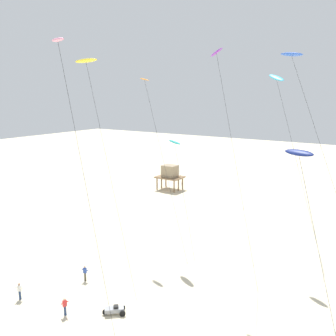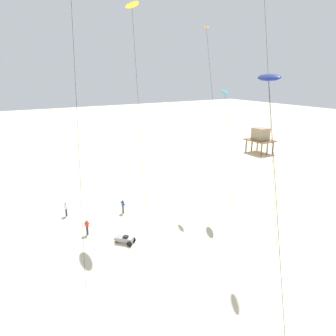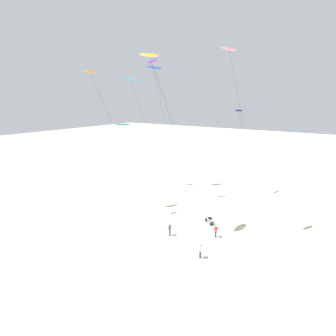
{
  "view_description": "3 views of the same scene",
  "coord_description": "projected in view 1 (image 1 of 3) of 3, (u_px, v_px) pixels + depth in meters",
  "views": [
    {
      "loc": [
        18.64,
        -21.66,
        19.24
      ],
      "look_at": [
        -1.69,
        9.41,
        11.59
      ],
      "focal_mm": 37.81,
      "sensor_mm": 36.0,
      "label": 1
    },
    {
      "loc": [
        24.77,
        -11.29,
        15.89
      ],
      "look_at": [
        -2.0,
        5.08,
        6.48
      ],
      "focal_mm": 34.09,
      "sensor_mm": 36.0,
      "label": 2
    },
    {
      "loc": [
        -36.26,
        -16.96,
        17.66
      ],
      "look_at": [
        -3.56,
        5.12,
        8.06
      ],
      "focal_mm": 30.43,
      "sensor_mm": 36.0,
      "label": 3
    }
  ],
  "objects": [
    {
      "name": "ground_plane",
      "position": [
        126.0,
        315.0,
        31.63
      ],
      "size": [
        260.0,
        260.0,
        0.0
      ],
      "primitive_type": "plane",
      "color": "beige"
    },
    {
      "name": "kite_purple",
      "position": [
        217.0,
        58.0,
        35.78
      ],
      "size": [
        7.43,
        3.17,
        24.05
      ],
      "color": "purple",
      "rests_on": "ground"
    },
    {
      "name": "kite_teal",
      "position": [
        175.0,
        143.0,
        41.81
      ],
      "size": [
        5.11,
        2.38,
        14.07
      ],
      "color": "teal",
      "rests_on": "ground"
    },
    {
      "name": "kite_yellow",
      "position": [
        86.0,
        62.0,
        35.21
      ],
      "size": [
        10.28,
        3.87,
        22.9
      ],
      "color": "yellow",
      "rests_on": "ground"
    },
    {
      "name": "kite_navy",
      "position": [
        300.0,
        156.0,
        22.41
      ],
      "size": [
        5.76,
        2.41,
        15.94
      ],
      "color": "navy",
      "rests_on": "ground"
    },
    {
      "name": "kite_cyan",
      "position": [
        277.0,
        81.0,
        40.54
      ],
      "size": [
        8.63,
        3.74,
        21.84
      ],
      "color": "#33BFE0",
      "rests_on": "ground"
    },
    {
      "name": "kite_orange",
      "position": [
        146.0,
        87.0,
        43.73
      ],
      "size": [
        9.22,
        3.62,
        21.47
      ],
      "color": "orange",
      "rests_on": "ground"
    },
    {
      "name": "kite_pink",
      "position": [
        59.0,
        45.0,
        26.03
      ],
      "size": [
        9.53,
        3.91,
        23.52
      ],
      "color": "pink",
      "rests_on": "ground"
    },
    {
      "name": "kite_blue",
      "position": [
        292.0,
        56.0,
        35.7
      ],
      "size": [
        11.49,
        4.94,
        23.71
      ],
      "color": "blue",
      "rests_on": "ground"
    },
    {
      "name": "kite_flyer_nearest",
      "position": [
        65.0,
        306.0,
        31.37
      ],
      "size": [
        0.62,
        0.64,
        1.67
      ],
      "color": "navy",
      "rests_on": "ground"
    },
    {
      "name": "kite_flyer_middle",
      "position": [
        20.0,
        291.0,
        33.82
      ],
      "size": [
        0.7,
        0.69,
        1.67
      ],
      "color": "navy",
      "rests_on": "ground"
    },
    {
      "name": "kite_flyer_furthest",
      "position": [
        85.0,
        273.0,
        37.25
      ],
      "size": [
        0.59,
        0.57,
        1.67
      ],
      "color": "#4C4738",
      "rests_on": "ground"
    },
    {
      "name": "stilt_house",
      "position": [
        170.0,
        173.0,
        73.04
      ],
      "size": [
        5.23,
        4.14,
        5.13
      ],
      "color": "#846647",
      "rests_on": "ground"
    },
    {
      "name": "beach_buggy",
      "position": [
        115.0,
        310.0,
        31.62
      ],
      "size": [
        1.95,
        1.86,
        0.82
      ],
      "color": "gray",
      "rests_on": "ground"
    }
  ]
}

